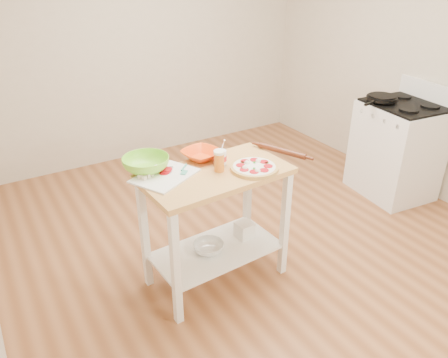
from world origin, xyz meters
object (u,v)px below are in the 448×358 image
yogurt_tub (220,158)px  shelf_bin (244,230)px  orange_bowl (201,154)px  rolling_pin (282,151)px  cutting_board (164,175)px  pizza (254,167)px  prep_island (216,205)px  shelf_glass_bowl (208,248)px  skillet (381,98)px  spatula (184,170)px  knife (148,171)px  gas_stove (397,149)px  green_bowl (146,164)px  beer_pint (219,161)px

yogurt_tub → shelf_bin: yogurt_tub is taller
orange_bowl → shelf_bin: size_ratio=2.12×
rolling_pin → shelf_bin: 0.67m
shelf_bin → cutting_board: bearing=171.9°
pizza → shelf_bin: size_ratio=2.70×
prep_island → cutting_board: (-0.32, 0.11, 0.27)m
orange_bowl → shelf_glass_bowl: orange_bowl is taller
skillet → pizza: size_ratio=1.38×
spatula → knife: bearing=109.9°
gas_stove → orange_bowl: gas_stove is taller
orange_bowl → spatula: bearing=-147.4°
prep_island → shelf_glass_bowl: 0.35m
knife → rolling_pin: (0.95, -0.21, 0.00)m
cutting_board → knife: (-0.07, 0.10, 0.01)m
pizza → rolling_pin: (0.32, 0.11, 0.01)m
knife → orange_bowl: 0.42m
gas_stove → shelf_bin: size_ratio=9.16×
green_bowl → yogurt_tub: size_ratio=1.64×
gas_stove → cutting_board: 2.57m
skillet → cutting_board: size_ratio=0.91×
knife → yogurt_tub: yogurt_tub is taller
yogurt_tub → skillet: bearing=9.4°
skillet → knife: 2.47m
shelf_glass_bowl → knife: bearing=148.6°
knife → pizza: bearing=-15.9°
knife → gas_stove: bearing=11.1°
cutting_board → shelf_bin: size_ratio=4.06×
skillet → knife: (-2.46, -0.19, -0.06)m
skillet → orange_bowl: 2.05m
skillet → yogurt_tub: size_ratio=2.35×
cutting_board → shelf_glass_bowl: cutting_board is taller
beer_pint → rolling_pin: (0.53, 0.00, -0.05)m
skillet → rolling_pin: 1.56m
yogurt_tub → cutting_board: bearing=174.3°
yogurt_tub → shelf_bin: 0.66m
knife → shelf_bin: size_ratio=2.24×
beer_pint → prep_island: bearing=174.4°
shelf_bin → prep_island: bearing=-173.9°
gas_stove → orange_bowl: bearing=-173.8°
prep_island → yogurt_tub: 0.33m
pizza → orange_bowl: orange_bowl is taller
orange_bowl → green_bowl: green_bowl is taller
prep_island → beer_pint: 0.34m
cutting_board → shelf_bin: (0.59, -0.08, -0.59)m
yogurt_tub → shelf_glass_bowl: size_ratio=0.85×
beer_pint → yogurt_tub: size_ratio=0.75×
spatula → rolling_pin: rolling_pin is taller
gas_stove → beer_pint: gas_stove is taller
rolling_pin → shelf_glass_bowl: bearing=179.5°
green_bowl → shelf_bin: size_ratio=2.59×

